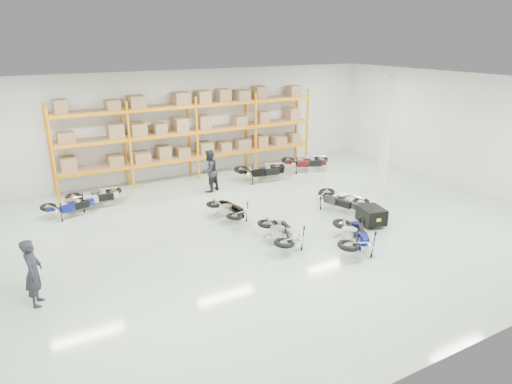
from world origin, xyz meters
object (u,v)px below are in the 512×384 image
moto_silver_left (282,229)px  moto_back_c (261,167)px  person_back (209,171)px  moto_back_b (95,193)px  moto_touring_right (340,196)px  moto_back_d (306,159)px  trailer (371,215)px  moto_back_a (70,202)px  person_left (33,273)px  moto_blue_centre (353,231)px  moto_black_far_left (229,207)px

moto_silver_left → moto_back_c: size_ratio=0.88×
person_back → moto_back_b: bearing=-32.0°
moto_touring_right → moto_back_d: (1.78, 4.62, 0.04)m
moto_back_b → person_back: person_back is taller
moto_touring_right → person_back: size_ratio=1.04×
trailer → moto_back_b: (-7.44, 6.16, 0.15)m
moto_silver_left → moto_back_a: (-5.03, 5.55, -0.04)m
moto_silver_left → person_back: size_ratio=1.01×
moto_silver_left → moto_back_d: size_ratio=0.92×
moto_back_b → moto_back_c: 6.75m
person_back → trailer: bearing=93.1°
moto_touring_right → person_left: person_left is taller
moto_silver_left → moto_touring_right: size_ratio=0.98×
trailer → person_back: (-3.17, 5.70, 0.48)m
moto_back_d → person_back: 4.98m
moto_touring_right → moto_back_b: bearing=132.9°
moto_back_b → person_left: size_ratio=1.03×
moto_blue_centre → moto_back_a: bearing=-11.9°
moto_back_b → moto_back_c: bearing=-90.1°
moto_blue_centre → moto_black_far_left: moto_blue_centre is taller
moto_touring_right → trailer: bearing=-105.6°
moto_black_far_left → moto_touring_right: 3.96m
trailer → person_back: bearing=131.3°
trailer → person_left: (-9.85, 0.28, 0.45)m
moto_blue_centre → trailer: size_ratio=1.20×
moto_black_far_left → moto_touring_right: bearing=158.9°
moto_black_far_left → trailer: (3.82, -2.65, -0.12)m
moto_back_b → trailer: bearing=-127.8°
moto_back_b → moto_touring_right: bearing=-119.7°
moto_silver_left → moto_black_far_left: (-0.49, 2.50, -0.04)m
person_left → person_back: person_back is taller
moto_silver_left → moto_back_d: (5.11, 6.06, 0.05)m
moto_blue_centre → trailer: (1.66, 1.03, -0.19)m
moto_back_a → moto_back_c: (7.66, 0.24, 0.11)m
moto_blue_centre → person_back: (-1.51, 6.74, 0.29)m
moto_back_c → person_back: 2.50m
moto_back_a → person_back: person_back is taller
moto_black_far_left → person_left: bearing=15.9°
trailer → moto_back_c: size_ratio=0.78×
trailer → moto_back_c: 5.99m
trailer → moto_back_b: size_ratio=0.90×
moto_silver_left → person_back: bearing=-80.8°
moto_black_far_left → person_left: person_left is taller
moto_back_c → moto_back_a: bearing=104.7°
moto_back_a → person_back: (5.18, 0.00, 0.36)m
moto_silver_left → moto_back_b: bearing=-44.7°
moto_touring_right → moto_back_c: (-0.69, 4.34, 0.06)m
moto_silver_left → moto_back_d: moto_back_d is taller
moto_back_c → moto_back_d: 2.49m
moto_touring_right → moto_back_a: 9.30m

